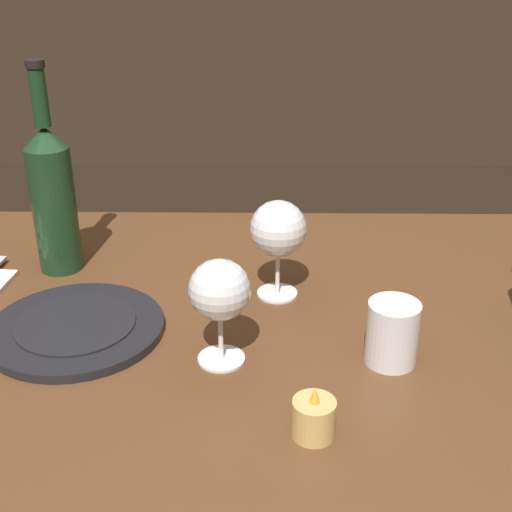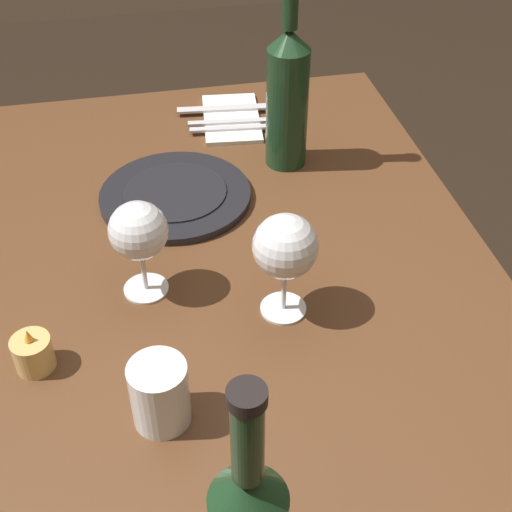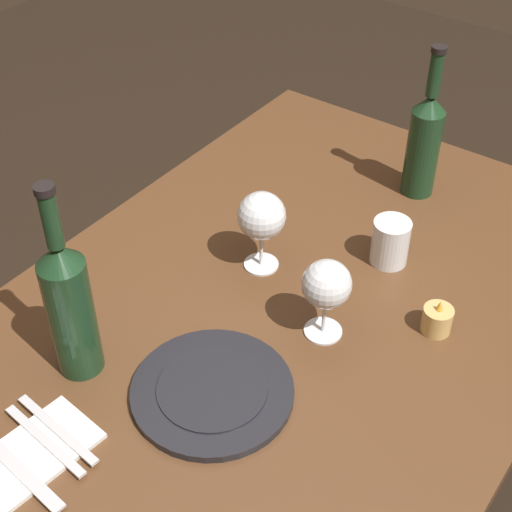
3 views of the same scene
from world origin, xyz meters
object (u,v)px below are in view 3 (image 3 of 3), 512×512
(wine_glass_right, at_px, (327,286))
(dinner_plate, at_px, (212,391))
(wine_bottle_second, at_px, (69,305))
(wine_bottle, at_px, (424,141))
(water_tumbler, at_px, (390,244))
(fork_outer, at_px, (57,429))
(fork_inner, at_px, (45,440))
(votive_candle, at_px, (437,320))
(wine_glass_left, at_px, (261,217))
(table_knife, at_px, (15,466))
(folded_napkin, at_px, (32,455))

(wine_glass_right, height_order, dinner_plate, wine_glass_right)
(wine_bottle_second, height_order, dinner_plate, wine_bottle_second)
(wine_bottle, xyz_separation_m, water_tumbler, (0.24, 0.06, -0.08))
(water_tumbler, relative_size, fork_outer, 0.50)
(water_tumbler, bearing_deg, wine_bottle_second, -27.80)
(water_tumbler, bearing_deg, fork_inner, -17.15)
(wine_bottle_second, height_order, votive_candle, wine_bottle_second)
(wine_bottle, height_order, votive_candle, wine_bottle)
(wine_bottle_second, bearing_deg, water_tumbler, 152.20)
(wine_glass_left, xyz_separation_m, water_tumbler, (-0.15, 0.19, -0.07))
(table_knife, bearing_deg, fork_outer, -180.00)
(fork_inner, distance_m, table_knife, 0.05)
(dinner_plate, distance_m, fork_inner, 0.26)
(votive_candle, xyz_separation_m, dinner_plate, (0.34, -0.22, -0.02))
(wine_glass_right, distance_m, fork_inner, 0.50)
(fork_outer, distance_m, table_knife, 0.08)
(wine_glass_right, bearing_deg, wine_bottle_second, -43.42)
(wine_bottle, relative_size, votive_candle, 4.89)
(water_tumbler, bearing_deg, wine_bottle, -165.54)
(votive_candle, relative_size, fork_outer, 0.37)
(water_tumbler, bearing_deg, votive_candle, 53.27)
(wine_bottle_second, height_order, water_tumbler, wine_bottle_second)
(folded_napkin, bearing_deg, dinner_plate, 150.27)
(wine_glass_left, distance_m, fork_inner, 0.53)
(dinner_plate, bearing_deg, wine_glass_right, 162.68)
(wine_bottle, relative_size, water_tumbler, 3.62)
(wine_bottle_second, distance_m, table_knife, 0.25)
(wine_glass_right, distance_m, folded_napkin, 0.52)
(dinner_plate, distance_m, table_knife, 0.31)
(wine_bottle, relative_size, wine_bottle_second, 0.92)
(wine_bottle_second, distance_m, votive_candle, 0.61)
(wine_bottle, relative_size, folded_napkin, 1.64)
(wine_bottle_second, distance_m, fork_outer, 0.19)
(fork_inner, bearing_deg, wine_bottle_second, -153.59)
(wine_glass_right, relative_size, fork_outer, 0.85)
(wine_bottle_second, distance_m, folded_napkin, 0.23)
(water_tumbler, height_order, table_knife, water_tumbler)
(water_tumbler, distance_m, fork_inner, 0.70)
(water_tumbler, xyz_separation_m, dinner_plate, (0.45, -0.07, -0.03))
(water_tumbler, bearing_deg, dinner_plate, -8.45)
(wine_glass_left, xyz_separation_m, fork_inner, (0.52, -0.02, -0.10))
(wine_glass_right, bearing_deg, fork_outer, -26.71)
(dinner_plate, height_order, fork_inner, dinner_plate)
(water_tumbler, distance_m, folded_napkin, 0.73)
(votive_candle, distance_m, fork_outer, 0.64)
(wine_bottle_second, distance_m, fork_inner, 0.20)
(dinner_plate, relative_size, table_knife, 1.23)
(wine_bottle, bearing_deg, wine_glass_right, 7.57)
(wine_glass_left, bearing_deg, wine_bottle_second, -13.72)
(wine_glass_right, relative_size, wine_bottle, 0.47)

